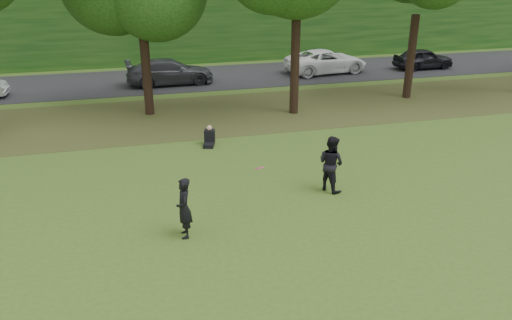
{
  "coord_description": "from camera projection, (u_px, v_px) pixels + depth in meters",
  "views": [
    {
      "loc": [
        -3.83,
        -10.52,
        7.37
      ],
      "look_at": [
        -0.17,
        3.69,
        1.3
      ],
      "focal_mm": 35.0,
      "sensor_mm": 36.0,
      "label": 1
    }
  ],
  "objects": [
    {
      "name": "player_left",
      "position": [
        184.0,
        208.0,
        13.76
      ],
      "size": [
        0.43,
        0.65,
        1.76
      ],
      "primitive_type": "imported",
      "rotation": [
        0.0,
        0.0,
        -1.58
      ],
      "color": "black",
      "rests_on": "ground"
    },
    {
      "name": "frisbee",
      "position": [
        259.0,
        168.0,
        14.97
      ],
      "size": [
        0.38,
        0.35,
        0.18
      ],
      "color": "#FD158B",
      "rests_on": "ground"
    },
    {
      "name": "parked_cars",
      "position": [
        226.0,
        69.0,
        31.2
      ],
      "size": [
        36.28,
        3.49,
        1.52
      ],
      "color": "black",
      "rests_on": "street"
    },
    {
      "name": "ground",
      "position": [
        297.0,
        257.0,
        13.12
      ],
      "size": [
        120.0,
        120.0,
        0.0
      ],
      "primitive_type": "plane",
      "color": "#3A561B",
      "rests_on": "ground"
    },
    {
      "name": "far_hedge",
      "position": [
        179.0,
        26.0,
        36.32
      ],
      "size": [
        70.0,
        3.0,
        5.0
      ],
      "primitive_type": "cube",
      "color": "#133E11",
      "rests_on": "ground"
    },
    {
      "name": "player_right",
      "position": [
        331.0,
        163.0,
        16.51
      ],
      "size": [
        1.08,
        1.16,
        1.91
      ],
      "primitive_type": "imported",
      "rotation": [
        0.0,
        0.0,
        2.07
      ],
      "color": "black",
      "rests_on": "ground"
    },
    {
      "name": "street",
      "position": [
        191.0,
        78.0,
        31.91
      ],
      "size": [
        70.0,
        7.0,
        0.02
      ],
      "primitive_type": "cube",
      "color": "black",
      "rests_on": "ground"
    },
    {
      "name": "seated_person",
      "position": [
        209.0,
        138.0,
        20.69
      ],
      "size": [
        0.61,
        0.82,
        0.83
      ],
      "rotation": [
        0.0,
        0.0,
        -0.3
      ],
      "color": "black",
      "rests_on": "ground"
    },
    {
      "name": "leaf_litter",
      "position": [
        213.0,
        114.0,
        24.75
      ],
      "size": [
        60.0,
        7.0,
        0.01
      ],
      "primitive_type": "cube",
      "color": "#48311A",
      "rests_on": "ground"
    }
  ]
}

